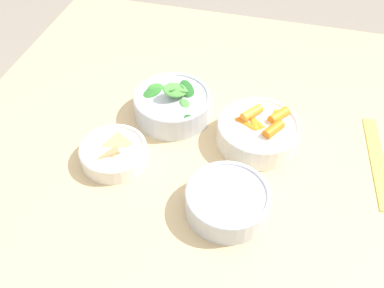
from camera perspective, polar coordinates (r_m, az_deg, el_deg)
dining_table at (r=0.96m, az=-3.94°, el=-8.18°), size 1.35×0.99×0.77m
bowl_carrots at (r=0.93m, az=8.81°, el=1.76°), size 0.18×0.18×0.07m
bowl_greens at (r=0.98m, az=-2.61°, el=5.36°), size 0.18×0.18×0.10m
bowl_beans_hotdog at (r=0.81m, az=4.75°, el=-7.59°), size 0.16×0.16×0.05m
bowl_cookies at (r=0.91m, az=-10.41°, el=-1.10°), size 0.14×0.14×0.04m
ruler at (r=0.98m, az=23.49°, el=-2.11°), size 0.26×0.06×0.00m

